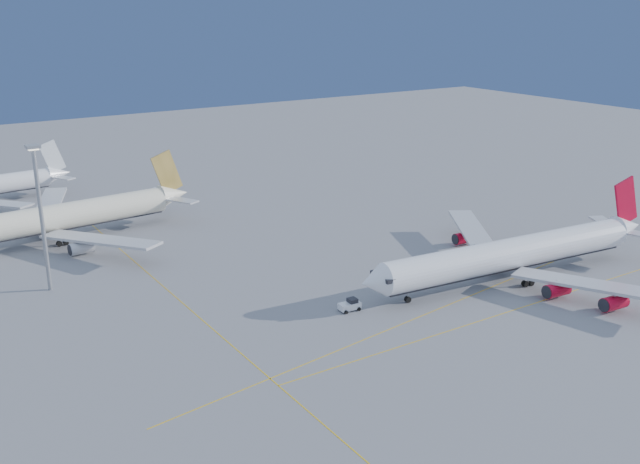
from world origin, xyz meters
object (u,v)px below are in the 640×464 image
(airliner_virgin, at_px, (516,253))
(pushback_tug, at_px, (350,305))
(light_mast, at_px, (40,207))
(airliner_etihad, at_px, (56,218))

(airliner_virgin, height_order, pushback_tug, airliner_virgin)
(pushback_tug, distance_m, light_mast, 58.91)
(pushback_tug, bearing_deg, light_mast, 140.93)
(airliner_virgin, relative_size, light_mast, 2.54)
(airliner_etihad, relative_size, light_mast, 2.42)
(airliner_virgin, bearing_deg, pushback_tug, 177.03)
(airliner_virgin, xyz_separation_m, pushback_tug, (-35.90, 5.07, -4.21))
(airliner_etihad, distance_m, pushback_tug, 75.74)
(airliner_virgin, distance_m, airliner_etihad, 100.57)
(airliner_etihad, relative_size, pushback_tug, 17.01)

